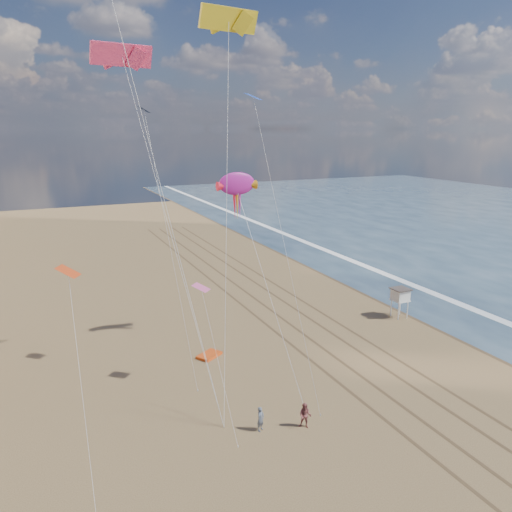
{
  "coord_description": "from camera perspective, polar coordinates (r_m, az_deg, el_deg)",
  "views": [
    {
      "loc": [
        -23.25,
        -14.04,
        20.73
      ],
      "look_at": [
        -5.08,
        26.0,
        9.5
      ],
      "focal_mm": 35.0,
      "sensor_mm": 36.0,
      "label": 1
    }
  ],
  "objects": [
    {
      "name": "wet_sand",
      "position": [
        71.66,
        13.04,
        -2.87
      ],
      "size": [
        260.0,
        260.0,
        0.0
      ],
      "primitive_type": "plane",
      "color": "#42301E",
      "rests_on": "ground"
    },
    {
      "name": "grounded_kite",
      "position": [
        47.89,
        -5.37,
        -11.22
      ],
      "size": [
        2.65,
        2.4,
        0.25
      ],
      "primitive_type": "cube",
      "rotation": [
        0.0,
        0.0,
        0.56
      ],
      "color": "#DE4912",
      "rests_on": "ground"
    },
    {
      "name": "tracks",
      "position": [
        55.08,
        5.57,
        -7.84
      ],
      "size": [
        7.68,
        120.0,
        0.01
      ],
      "color": "brown",
      "rests_on": "ground"
    },
    {
      "name": "kite_flyer_a",
      "position": [
        36.96,
        0.53,
        -18.11
      ],
      "size": [
        0.79,
        0.73,
        1.81
      ],
      "primitive_type": "imported",
      "rotation": [
        0.0,
        0.0,
        0.59
      ],
      "color": "slate",
      "rests_on": "ground"
    },
    {
      "name": "foam",
      "position": [
        74.21,
        15.63,
        -2.44
      ],
      "size": [
        260.0,
        260.0,
        0.0
      ],
      "primitive_type": "plane",
      "color": "white",
      "rests_on": "ground"
    },
    {
      "name": "lifeguard_stand",
      "position": [
        58.42,
        16.16,
        -4.32
      ],
      "size": [
        1.88,
        1.88,
        3.4
      ],
      "color": "white",
      "rests_on": "ground"
    },
    {
      "name": "show_kite",
      "position": [
        48.06,
        -2.19,
        8.2
      ],
      "size": [
        4.06,
        7.77,
        20.76
      ],
      "color": "#AD1A8B",
      "rests_on": "ground"
    },
    {
      "name": "kite_flyer_b",
      "position": [
        37.38,
        5.64,
        -17.7
      ],
      "size": [
        1.17,
        1.14,
        1.89
      ],
      "primitive_type": "imported",
      "rotation": [
        0.0,
        0.0,
        -0.71
      ],
      "color": "#954D4B",
      "rests_on": "ground"
    },
    {
      "name": "small_kites",
      "position": [
        38.04,
        -9.15,
        7.37
      ],
      "size": [
        16.33,
        17.37,
        15.19
      ],
      "color": "black",
      "rests_on": "ground"
    }
  ]
}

